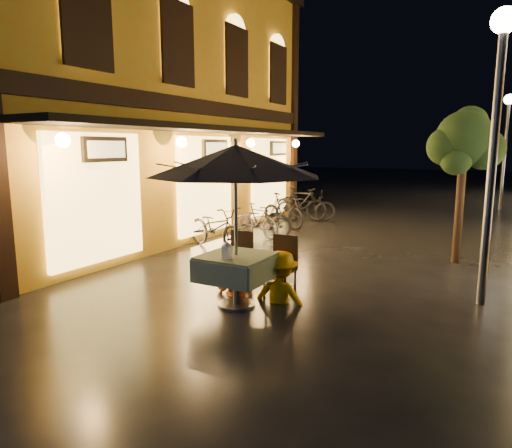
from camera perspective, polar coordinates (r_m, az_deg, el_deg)
The scene contains 18 objects.
ground at distance 6.73m, azimuth -1.69°, elevation -10.76°, with size 90.00×90.00×0.00m, color black.
west_building at distance 13.07m, azimuth -14.98°, elevation 15.31°, with size 5.90×11.40×7.40m.
street_tree at distance 9.97m, azimuth 24.66°, elevation 9.20°, with size 1.43×1.20×3.15m.
streetlamp_near at distance 7.45m, azimuth 27.93°, elevation 12.95°, with size 0.36×0.36×4.23m.
streetlamp_far at distance 19.43m, azimuth 28.82°, elevation 10.14°, with size 0.36×0.36×4.23m.
cafe_table at distance 6.76m, azimuth -2.48°, elevation -5.46°, with size 0.99×0.99×0.78m.
patio_umbrella at distance 6.53m, azimuth -2.58°, elevation 7.89°, with size 2.53×2.53×2.46m.
cafe_chair_left at distance 7.58m, azimuth -2.15°, elevation -4.17°, with size 0.42×0.42×0.97m.
cafe_chair_right at distance 7.21m, azimuth 3.32°, elevation -4.90°, with size 0.42×0.42×0.97m.
table_lantern at distance 6.47m, azimuth -3.67°, elevation -3.13°, with size 0.16×0.16×0.25m.
person_orange at distance 7.36m, azimuth -2.59°, elevation -3.08°, with size 0.71×0.55×1.45m, color #C84D0D.
person_yellow at distance 6.94m, azimuth 3.15°, elevation -3.60°, with size 0.98×0.56×1.52m, color #FDA900.
bicycle_0 at distance 10.60m, azimuth -5.10°, elevation -0.42°, with size 0.67×1.91×1.01m, color black.
bicycle_1 at distance 11.91m, azimuth 0.23°, elevation 0.45°, with size 0.42×1.48×0.89m, color black.
bicycle_2 at distance 12.09m, azimuth 0.74°, elevation 0.48°, with size 0.56×1.61×0.85m, color black.
bicycle_3 at distance 13.32m, azimuth 3.39°, elevation 1.67°, with size 0.48×1.68×1.01m, color black.
bicycle_4 at distance 14.65m, azimuth 6.23°, elevation 2.31°, with size 0.66×1.88×0.99m, color black.
bicycle_5 at distance 14.84m, azimuth 5.57°, elevation 2.59°, with size 0.51×1.79×1.08m, color black.
Camera 1 is at (3.23, -5.42, 2.34)m, focal length 32.00 mm.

